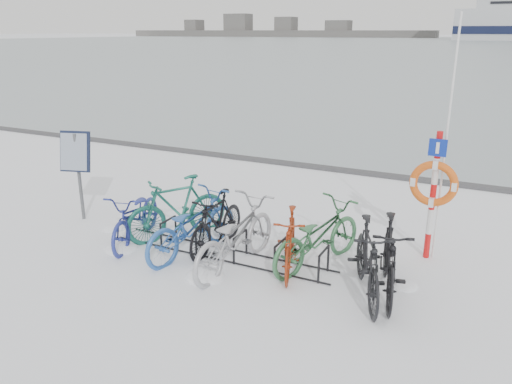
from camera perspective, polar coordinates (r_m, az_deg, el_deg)
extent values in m
plane|color=white|center=(8.51, -3.95, -7.14)|extent=(900.00, 900.00, 0.00)
cube|color=#99A6AC|center=(161.71, 25.97, 15.01)|extent=(400.00, 298.00, 0.02)
cube|color=#3F3F42|center=(13.60, 8.65, 2.63)|extent=(400.00, 0.25, 0.10)
cylinder|color=black|center=(9.24, -14.40, -4.11)|extent=(0.04, 0.04, 0.44)
cylinder|color=black|center=(9.55, -12.70, -3.24)|extent=(0.04, 0.04, 0.44)
cylinder|color=black|center=(9.32, -13.63, -2.41)|extent=(0.04, 0.44, 0.04)
cylinder|color=black|center=(8.81, -10.81, -4.95)|extent=(0.04, 0.04, 0.44)
cylinder|color=black|center=(9.14, -9.16, -4.01)|extent=(0.04, 0.04, 0.44)
cylinder|color=black|center=(8.89, -10.05, -3.17)|extent=(0.04, 0.44, 0.04)
cylinder|color=black|center=(8.42, -6.87, -5.86)|extent=(0.04, 0.04, 0.44)
cylinder|color=black|center=(8.76, -5.30, -4.83)|extent=(0.04, 0.04, 0.44)
cylinder|color=black|center=(8.51, -6.12, -3.98)|extent=(0.04, 0.44, 0.04)
cylinder|color=black|center=(8.08, -2.55, -6.82)|extent=(0.04, 0.04, 0.44)
cylinder|color=black|center=(8.43, -1.11, -5.70)|extent=(0.04, 0.04, 0.44)
cylinder|color=black|center=(8.17, -1.83, -4.84)|extent=(0.04, 0.44, 0.04)
cylinder|color=black|center=(7.79, 2.13, -7.81)|extent=(0.04, 0.04, 0.44)
cylinder|color=black|center=(8.15, 3.42, -6.60)|extent=(0.04, 0.04, 0.44)
cylinder|color=black|center=(7.88, 2.82, -5.74)|extent=(0.04, 0.44, 0.04)
cylinder|color=black|center=(7.55, 7.17, -8.82)|extent=(0.04, 0.04, 0.44)
cylinder|color=black|center=(7.93, 8.25, -7.50)|extent=(0.04, 0.04, 0.44)
cylinder|color=black|center=(7.65, 7.79, -6.66)|extent=(0.04, 0.44, 0.04)
cylinder|color=black|center=(8.33, -4.72, -7.59)|extent=(4.00, 0.03, 0.03)
cylinder|color=black|center=(8.67, -3.22, -6.48)|extent=(4.00, 0.03, 0.03)
cylinder|color=#595B5E|center=(10.37, -19.54, 1.59)|extent=(0.07, 0.07, 1.73)
cube|color=black|center=(10.22, -19.96, 4.38)|extent=(0.63, 0.39, 0.78)
cube|color=#8C99AD|center=(10.19, -20.12, 4.33)|extent=(0.56, 0.31, 0.70)
cylinder|color=red|center=(8.79, 18.96, -5.78)|extent=(0.10, 0.10, 0.43)
cylinder|color=silver|center=(8.63, 19.25, -3.19)|extent=(0.10, 0.10, 0.43)
cylinder|color=red|center=(8.49, 19.54, -0.51)|extent=(0.10, 0.10, 0.43)
cylinder|color=silver|center=(8.38, 19.84, 2.25)|extent=(0.10, 0.10, 0.43)
cylinder|color=red|center=(8.28, 20.15, 5.08)|extent=(0.10, 0.10, 0.43)
torus|color=#DC5714|center=(8.34, 19.63, 0.89)|extent=(0.74, 0.13, 0.74)
cube|color=#0D2798|center=(8.21, 20.06, 4.78)|extent=(0.27, 0.03, 0.27)
cylinder|color=silver|center=(8.31, 20.87, 5.19)|extent=(0.03, 0.03, 3.87)
cube|color=#4B4B4B|center=(294.03, 1.56, 17.65)|extent=(180.00, 12.00, 3.50)
cube|color=#4B4B4B|center=(307.88, -3.77, 18.33)|extent=(24.00, 10.00, 8.00)
cube|color=#4B4B4B|center=(282.69, 7.38, 18.16)|extent=(20.00, 10.00, 6.00)
imported|color=navy|center=(9.10, -13.53, -2.52)|extent=(1.15, 2.00, 0.99)
imported|color=#1A5F51|center=(9.11, -9.00, -1.62)|extent=(1.47, 1.95, 1.17)
imported|color=#2B5BAA|center=(8.42, -7.35, -3.55)|extent=(1.11, 2.16, 1.08)
imported|color=black|center=(8.57, -4.53, -3.22)|extent=(0.49, 1.71, 1.03)
imported|color=#A4A6AC|center=(7.87, -2.42, -4.80)|extent=(0.94, 2.20, 1.12)
imported|color=maroon|center=(7.83, 3.95, -5.47)|extent=(0.96, 1.72, 0.99)
imported|color=#336C41|center=(8.00, 7.04, -4.74)|extent=(1.37, 2.15, 1.07)
imported|color=black|center=(7.22, 12.66, -7.43)|extent=(1.22, 1.93, 1.13)
imported|color=black|center=(7.36, 14.99, -7.07)|extent=(1.00, 1.96, 1.14)
ellipsoid|color=white|center=(9.91, -15.99, -4.09)|extent=(0.41, 0.41, 0.14)
ellipsoid|color=white|center=(7.83, 16.64, -10.28)|extent=(0.38, 0.38, 0.13)
ellipsoid|color=white|center=(7.81, -5.87, -9.61)|extent=(0.61, 0.61, 0.21)
ellipsoid|color=white|center=(9.37, -4.67, -4.70)|extent=(0.46, 0.46, 0.16)
ellipsoid|color=white|center=(9.01, -15.15, -6.29)|extent=(0.57, 0.57, 0.20)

